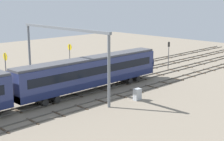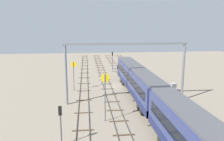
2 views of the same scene
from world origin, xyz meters
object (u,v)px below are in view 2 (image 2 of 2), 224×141
Objects in this scene: speed_sign_near_foreground at (73,71)px; relay_cabinet at (174,87)px; signal_light_trackside_departure at (112,59)px; train at (159,104)px; overhead_gantry at (126,58)px; speed_sign_mid_trackside at (105,90)px; signal_light_trackside_approach at (61,120)px.

speed_sign_near_foreground is 3.53× the size of relay_cabinet.
relay_cabinet is at bearing -154.91° from signal_light_trackside_departure.
train is at bearing 151.80° from relay_cabinet.
train is 15.31m from relay_cabinet.
speed_sign_near_foreground is at bearing 48.44° from overhead_gantry.
train is at bearing -165.43° from overhead_gantry.
speed_sign_near_foreground is 14.71m from speed_sign_mid_trackside.
overhead_gantry is 3.08× the size of speed_sign_mid_trackside.
train is 2.73× the size of overhead_gantry.
signal_light_trackside_departure is at bearing -8.32° from speed_sign_mid_trackside.
speed_sign_mid_trackside is 1.48× the size of signal_light_trackside_approach.
speed_sign_mid_trackside reaches higher than signal_light_trackside_approach.
speed_sign_near_foreground is 18.15m from relay_cabinet.
overhead_gantry is 12.16m from relay_cabinet.
signal_light_trackside_approach is at bearing 106.31° from train.
speed_sign_near_foreground reaches higher than relay_cabinet.
signal_light_trackside_departure is at bearing -1.53° from overhead_gantry.
speed_sign_mid_trackside is at bearing 130.52° from relay_cabinet.
speed_sign_near_foreground is 0.89× the size of speed_sign_mid_trackside.
signal_light_trackside_approach reaches higher than relay_cabinet.
speed_sign_near_foreground is at bearing 81.37° from relay_cabinet.
overhead_gantry reaches higher than relay_cabinet.
speed_sign_mid_trackside reaches higher than relay_cabinet.
signal_light_trackside_approach is (-5.24, 4.78, -1.30)m from speed_sign_mid_trackside.
signal_light_trackside_departure is at bearing 2.92° from train.
train is at bearing -177.08° from signal_light_trackside_departure.
train is 33.13× the size of relay_cabinet.
overhead_gantry is at bearing -131.56° from speed_sign_near_foreground.
speed_sign_near_foreground is at bearing -0.88° from signal_light_trackside_approach.
speed_sign_mid_trackside is 1.19× the size of signal_light_trackside_departure.
train reaches higher than relay_cabinet.
speed_sign_near_foreground reaches higher than signal_light_trackside_departure.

